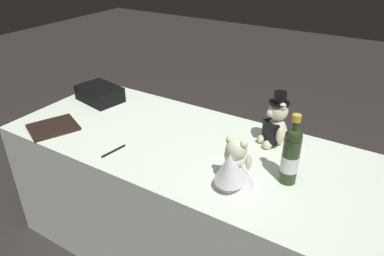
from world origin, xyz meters
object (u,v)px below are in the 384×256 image
Objects in this scene: teddy_bear_groom at (275,124)px; gift_case_black at (100,94)px; teddy_bear_bride at (233,167)px; guestbook at (53,127)px; signing_pen at (114,151)px; champagne_bottle at (291,155)px.

gift_case_black is at bearing -176.88° from teddy_bear_groom.
teddy_bear_bride is 0.74× the size of gift_case_black.
guestbook is (-1.13, -0.49, -0.11)m from teddy_bear_groom.
signing_pen is at bearing -143.61° from teddy_bear_groom.
champagne_bottle is 1.05× the size of gift_case_black.
gift_case_black reaches higher than guestbook.
teddy_bear_groom is 0.90× the size of champagne_bottle.
gift_case_black is at bearing 171.33° from champagne_bottle.
teddy_bear_bride is 0.65m from signing_pen.
gift_case_black is (-1.18, -0.06, -0.07)m from teddy_bear_groom.
teddy_bear_bride is 0.92× the size of guestbook.
gift_case_black is (-1.15, 0.36, -0.05)m from teddy_bear_bride.
teddy_bear_bride is at bearing -93.88° from teddy_bear_groom.
gift_case_black is 1.25× the size of guestbook.
teddy_bear_bride is 0.70× the size of champagne_bottle.
teddy_bear_groom is at bearing 121.66° from champagne_bottle.
teddy_bear_groom is at bearing 47.66° from guestbook.
teddy_bear_groom is 0.43m from teddy_bear_bride.
gift_case_black is at bearing 120.54° from guestbook.
champagne_bottle is 1.36m from gift_case_black.
gift_case_black is at bearing 162.44° from teddy_bear_bride.
signing_pen is at bearing -39.77° from gift_case_black.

